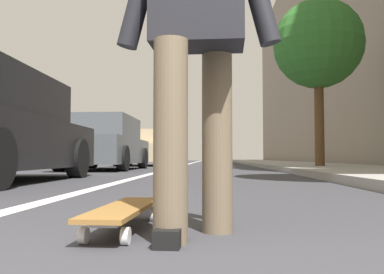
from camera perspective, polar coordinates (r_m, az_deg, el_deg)
ground_plane at (r=10.34m, az=1.71°, el=-4.80°), size 80.00×80.00×0.00m
lane_stripe_white at (r=20.37m, az=-0.68°, el=-3.86°), size 52.00×0.16×0.01m
sidewalk_curb at (r=18.62m, az=13.02°, el=-3.69°), size 52.00×3.20×0.12m
building_facade at (r=23.90m, az=17.26°, el=12.45°), size 40.00×1.20×13.23m
skateboard at (r=1.95m, az=-9.51°, el=-10.16°), size 0.85×0.23×0.11m
skater_person at (r=1.84m, az=0.64°, el=15.97°), size 0.45×0.72×1.64m
parked_car_mid at (r=11.67m, az=-12.03°, el=-1.03°), size 4.41×1.85×1.48m
parked_car_far at (r=17.47m, az=-6.80°, el=-1.67°), size 4.63×2.04×1.48m
traffic_light at (r=19.47m, az=-2.06°, el=4.34°), size 0.33×0.28×4.03m
street_tree_mid at (r=11.74m, az=17.26°, el=12.24°), size 2.40×2.40×4.61m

